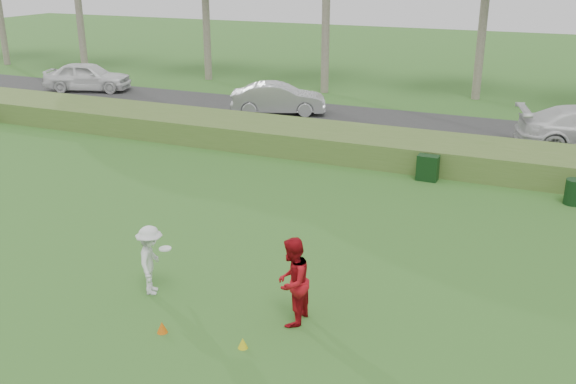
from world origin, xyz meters
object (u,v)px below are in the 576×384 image
at_px(player_red, 292,282).
at_px(car_left, 88,76).
at_px(player_white, 151,260).
at_px(utility_cabinet, 428,168).
at_px(cone_orange, 162,327).
at_px(trash_bin, 574,192).
at_px(car_mid, 279,99).
at_px(cone_yellow, 243,343).

height_order(player_red, car_left, player_red).
height_order(player_white, car_left, car_left).
height_order(utility_cabinet, car_left, car_left).
bearing_deg(car_left, player_white, -156.13).
bearing_deg(cone_orange, car_left, 132.74).
bearing_deg(player_red, trash_bin, 150.95).
relative_size(player_white, player_red, 0.85).
xyz_separation_m(player_red, car_mid, (-7.86, 16.84, -0.14)).
bearing_deg(trash_bin, cone_yellow, -117.74).
height_order(player_red, car_mid, player_red).
bearing_deg(player_white, cone_yellow, -136.43).
height_order(cone_yellow, car_left, car_left).
height_order(player_white, cone_yellow, player_white).
height_order(cone_yellow, trash_bin, trash_bin).
distance_m(cone_yellow, car_mid, 19.51).
xyz_separation_m(cone_orange, trash_bin, (7.42, 10.97, 0.27)).
height_order(utility_cabinet, trash_bin, utility_cabinet).
relative_size(car_left, car_mid, 1.06).
xyz_separation_m(cone_orange, cone_yellow, (1.73, 0.15, -0.01)).
distance_m(cone_yellow, trash_bin, 12.22).
bearing_deg(cone_yellow, player_red, 67.60).
relative_size(cone_yellow, utility_cabinet, 0.25).
bearing_deg(trash_bin, utility_cabinet, 173.86).
distance_m(car_left, car_mid, 12.12).
distance_m(player_white, trash_bin, 12.90).
relative_size(player_white, utility_cabinet, 1.83).
bearing_deg(player_red, cone_yellow, -23.06).
bearing_deg(car_mid, trash_bin, -140.60).
height_order(trash_bin, car_left, car_left).
xyz_separation_m(car_left, car_mid, (12.09, -0.95, -0.07)).
distance_m(player_white, player_red, 3.35).
xyz_separation_m(player_white, trash_bin, (8.53, 9.66, -0.40)).
relative_size(cone_orange, car_left, 0.05).
relative_size(player_red, cone_yellow, 8.69).
bearing_deg(car_left, trash_bin, -127.11).
relative_size(player_white, trash_bin, 2.03).
distance_m(player_red, car_mid, 18.58).
distance_m(utility_cabinet, car_left, 22.00).
distance_m(cone_orange, cone_yellow, 1.73).
height_order(player_white, utility_cabinet, player_white).
bearing_deg(trash_bin, player_red, -118.39).
bearing_deg(cone_orange, trash_bin, 55.94).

